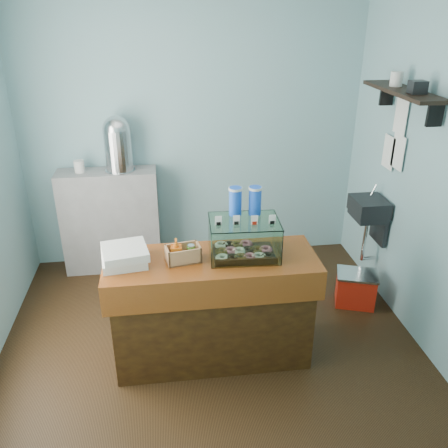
{
  "coord_description": "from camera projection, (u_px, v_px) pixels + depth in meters",
  "views": [
    {
      "loc": [
        -0.32,
        -3.33,
        2.64
      ],
      "look_at": [
        0.11,
        -0.15,
        1.13
      ],
      "focal_mm": 38.0,
      "sensor_mm": 36.0,
      "label": 1
    }
  ],
  "objects": [
    {
      "name": "room_shell",
      "position": [
        210.0,
        144.0,
        3.44
      ],
      "size": [
        3.54,
        3.04,
        2.82
      ],
      "color": "#86B8C4",
      "rests_on": "ground"
    },
    {
      "name": "condiment_crate",
      "position": [
        182.0,
        253.0,
        3.48
      ],
      "size": [
        0.27,
        0.19,
        0.19
      ],
      "rotation": [
        0.0,
        0.0,
        0.18
      ],
      "color": "tan",
      "rests_on": "counter"
    },
    {
      "name": "pastry_boxes",
      "position": [
        124.0,
        255.0,
        3.46
      ],
      "size": [
        0.37,
        0.37,
        0.13
      ],
      "rotation": [
        0.0,
        0.0,
        0.14
      ],
      "color": "silver",
      "rests_on": "counter"
    },
    {
      "name": "ground",
      "position": [
        210.0,
        334.0,
        4.15
      ],
      "size": [
        3.5,
        3.5,
        0.0
      ],
      "primitive_type": "plane",
      "color": "black",
      "rests_on": "ground"
    },
    {
      "name": "red_cooler",
      "position": [
        356.0,
        288.0,
        4.52
      ],
      "size": [
        0.44,
        0.39,
        0.33
      ],
      "rotation": [
        0.0,
        0.0,
        -0.33
      ],
      "color": "red",
      "rests_on": "ground"
    },
    {
      "name": "counter",
      "position": [
        212.0,
        308.0,
        3.73
      ],
      "size": [
        1.6,
        0.6,
        0.9
      ],
      "color": "#482A0D",
      "rests_on": "ground"
    },
    {
      "name": "display_case",
      "position": [
        243.0,
        235.0,
        3.56
      ],
      "size": [
        0.54,
        0.41,
        0.5
      ],
      "rotation": [
        0.0,
        0.0,
        -0.05
      ],
      "color": "#351F10",
      "rests_on": "counter"
    },
    {
      "name": "coffee_urn",
      "position": [
        118.0,
        142.0,
        4.66
      ],
      "size": [
        0.3,
        0.3,
        0.55
      ],
      "color": "silver",
      "rests_on": "back_shelf"
    },
    {
      "name": "back_shelf",
      "position": [
        111.0,
        221.0,
        5.0
      ],
      "size": [
        1.0,
        0.32,
        1.1
      ],
      "primitive_type": "cube",
      "color": "gray",
      "rests_on": "ground"
    }
  ]
}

